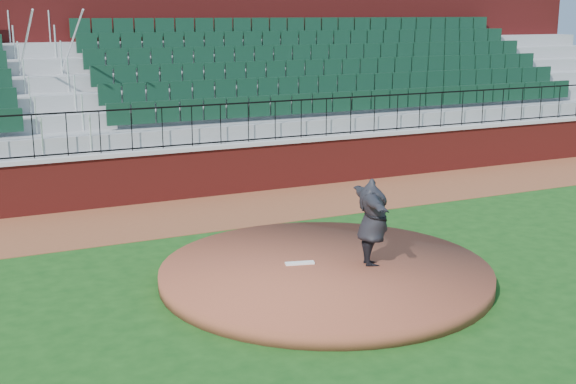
# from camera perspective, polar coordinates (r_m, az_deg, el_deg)

# --- Properties ---
(ground) EXTENTS (90.00, 90.00, 0.00)m
(ground) POSITION_cam_1_polar(r_m,az_deg,el_deg) (13.16, 2.84, -6.88)
(ground) COLOR #144012
(ground) RESTS_ON ground
(warning_track) EXTENTS (34.00, 3.20, 0.01)m
(warning_track) POSITION_cam_1_polar(r_m,az_deg,el_deg) (17.88, -5.41, -1.44)
(warning_track) COLOR brown
(warning_track) RESTS_ON ground
(field_wall) EXTENTS (34.00, 0.35, 1.20)m
(field_wall) POSITION_cam_1_polar(r_m,az_deg,el_deg) (19.21, -7.10, 1.38)
(field_wall) COLOR maroon
(field_wall) RESTS_ON ground
(wall_cap) EXTENTS (34.00, 0.45, 0.10)m
(wall_cap) POSITION_cam_1_polar(r_m,az_deg,el_deg) (19.09, -7.16, 3.29)
(wall_cap) COLOR #B7B7B7
(wall_cap) RESTS_ON field_wall
(wall_railing) EXTENTS (34.00, 0.05, 1.00)m
(wall_railing) POSITION_cam_1_polar(r_m,az_deg,el_deg) (19.00, -7.21, 4.92)
(wall_railing) COLOR black
(wall_railing) RESTS_ON wall_cap
(seating_stands) EXTENTS (34.00, 5.10, 4.60)m
(seating_stands) POSITION_cam_1_polar(r_m,az_deg,el_deg) (21.52, -9.57, 7.16)
(seating_stands) COLOR gray
(seating_stands) RESTS_ON ground
(concourse_wall) EXTENTS (34.00, 0.50, 5.50)m
(concourse_wall) POSITION_cam_1_polar(r_m,az_deg,el_deg) (24.18, -11.49, 8.81)
(concourse_wall) COLOR maroon
(concourse_wall) RESTS_ON ground
(pitchers_mound) EXTENTS (5.74, 5.74, 0.25)m
(pitchers_mound) POSITION_cam_1_polar(r_m,az_deg,el_deg) (13.29, 2.81, -6.10)
(pitchers_mound) COLOR brown
(pitchers_mound) RESTS_ON ground
(pitching_rubber) EXTENTS (0.53, 0.25, 0.03)m
(pitching_rubber) POSITION_cam_1_polar(r_m,az_deg,el_deg) (13.36, 0.89, -5.35)
(pitching_rubber) COLOR white
(pitching_rubber) RESTS_ON pitchers_mound
(pitcher) EXTENTS (1.05, 1.96, 1.54)m
(pitcher) POSITION_cam_1_polar(r_m,az_deg,el_deg) (13.18, 6.35, -2.26)
(pitcher) COLOR black
(pitcher) RESTS_ON pitchers_mound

